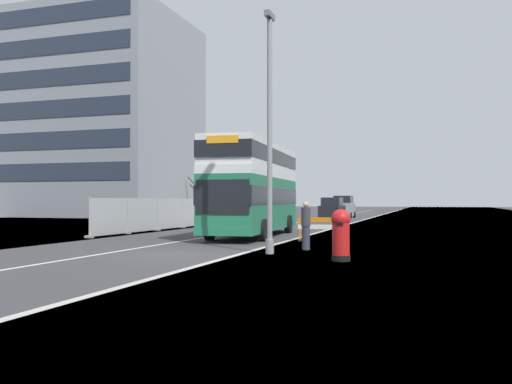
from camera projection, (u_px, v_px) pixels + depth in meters
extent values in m
cube|color=#38383A|center=(177.00, 256.00, 18.37)|extent=(140.00, 280.00, 0.10)
cube|color=#B2AFA8|center=(231.00, 257.00, 17.77)|extent=(0.24, 196.00, 0.01)
cube|color=silver|center=(111.00, 253.00, 19.17)|extent=(0.16, 168.00, 0.01)
cube|color=#1E6B47|center=(254.00, 204.00, 28.01)|extent=(3.34, 11.01, 2.61)
cube|color=silver|center=(254.00, 174.00, 28.03)|extent=(3.34, 11.01, 0.40)
cube|color=silver|center=(254.00, 158.00, 28.04)|extent=(3.30, 10.90, 1.31)
cube|color=black|center=(254.00, 196.00, 28.01)|extent=(3.37, 11.12, 0.83)
cube|color=black|center=(254.00, 158.00, 28.04)|extent=(3.35, 11.07, 0.72)
cube|color=black|center=(222.00, 197.00, 22.72)|extent=(2.30, 0.24, 1.43)
cube|color=orange|center=(222.00, 139.00, 22.76)|extent=(1.38, 0.17, 0.32)
cube|color=#1E6B47|center=(254.00, 226.00, 27.99)|extent=(3.37, 11.12, 0.36)
cylinder|color=black|center=(210.00, 229.00, 25.02)|extent=(0.38, 1.02, 1.00)
cylinder|color=black|center=(263.00, 230.00, 24.43)|extent=(0.38, 1.02, 1.00)
cylinder|color=black|center=(245.00, 224.00, 31.19)|extent=(0.38, 1.02, 1.00)
cylinder|color=black|center=(288.00, 224.00, 30.59)|extent=(0.38, 1.02, 1.00)
cylinder|color=gray|center=(270.00, 136.00, 18.80)|extent=(0.18, 0.18, 8.08)
cube|color=slate|center=(270.00, 16.00, 18.86)|extent=(0.20, 0.70, 0.20)
cylinder|color=gray|center=(270.00, 246.00, 18.74)|extent=(0.29, 0.29, 0.50)
cylinder|color=black|center=(341.00, 258.00, 16.52)|extent=(0.56, 0.56, 0.18)
cylinder|color=red|center=(341.00, 237.00, 16.53)|extent=(0.52, 0.52, 1.09)
sphere|color=red|center=(341.00, 219.00, 16.54)|extent=(0.59, 0.59, 0.59)
cube|color=black|center=(339.00, 224.00, 16.28)|extent=(0.22, 0.03, 0.07)
cube|color=orange|center=(319.00, 220.00, 24.45)|extent=(1.93, 0.36, 0.20)
cube|color=white|center=(319.00, 227.00, 24.44)|extent=(1.93, 0.36, 0.20)
cube|color=orange|center=(300.00, 230.00, 24.59)|extent=(0.08, 0.08, 0.96)
cube|color=black|center=(300.00, 240.00, 24.58)|extent=(0.20, 0.46, 0.08)
cube|color=orange|center=(339.00, 231.00, 24.29)|extent=(0.08, 0.08, 0.96)
cube|color=black|center=(339.00, 241.00, 24.28)|extent=(0.20, 0.46, 0.08)
cube|color=#A8AAAD|center=(109.00, 216.00, 28.18)|extent=(0.04, 3.26, 1.89)
cube|color=#A8AAAD|center=(143.00, 215.00, 31.41)|extent=(0.04, 3.26, 1.89)
cube|color=#A8AAAD|center=(170.00, 213.00, 34.64)|extent=(0.04, 3.26, 1.89)
cube|color=#A8AAAD|center=(193.00, 212.00, 37.87)|extent=(0.04, 3.26, 1.89)
cube|color=#A8AAAD|center=(212.00, 211.00, 41.10)|extent=(0.04, 3.26, 1.89)
cube|color=#A8AAAD|center=(228.00, 211.00, 44.34)|extent=(0.04, 3.26, 1.89)
cube|color=#A8AAAD|center=(242.00, 210.00, 47.57)|extent=(0.04, 3.26, 1.89)
cube|color=#A8AAAD|center=(254.00, 209.00, 50.80)|extent=(0.04, 3.26, 1.89)
cylinder|color=#939699|center=(89.00, 217.00, 26.57)|extent=(0.06, 0.06, 1.99)
cube|color=gray|center=(89.00, 237.00, 26.55)|extent=(0.44, 0.20, 0.12)
cylinder|color=#939699|center=(127.00, 216.00, 29.80)|extent=(0.06, 0.06, 1.99)
cube|color=gray|center=(127.00, 233.00, 29.78)|extent=(0.44, 0.20, 0.12)
cylinder|color=#939699|center=(157.00, 214.00, 33.03)|extent=(0.06, 0.06, 1.99)
cube|color=gray|center=(157.00, 230.00, 33.01)|extent=(0.44, 0.20, 0.12)
cylinder|color=#939699|center=(182.00, 213.00, 36.26)|extent=(0.06, 0.06, 1.99)
cube|color=gray|center=(182.00, 227.00, 36.24)|extent=(0.44, 0.20, 0.12)
cylinder|color=#939699|center=(202.00, 212.00, 39.49)|extent=(0.06, 0.06, 1.99)
cube|color=gray|center=(202.00, 225.00, 39.48)|extent=(0.44, 0.20, 0.12)
cylinder|color=#939699|center=(220.00, 211.00, 42.72)|extent=(0.06, 0.06, 1.99)
cube|color=gray|center=(220.00, 223.00, 42.71)|extent=(0.44, 0.20, 0.12)
cylinder|color=#939699|center=(235.00, 210.00, 45.95)|extent=(0.06, 0.06, 1.99)
cube|color=gray|center=(235.00, 221.00, 45.94)|extent=(0.44, 0.20, 0.12)
cylinder|color=#939699|center=(248.00, 209.00, 49.18)|extent=(0.06, 0.06, 1.99)
cube|color=gray|center=(248.00, 220.00, 49.17)|extent=(0.44, 0.20, 0.12)
cylinder|color=#939699|center=(260.00, 209.00, 52.41)|extent=(0.06, 0.06, 1.99)
cube|color=gray|center=(260.00, 219.00, 52.40)|extent=(0.44, 0.20, 0.12)
cube|color=slate|center=(257.00, 214.00, 43.23)|extent=(1.82, 4.51, 1.15)
cube|color=black|center=(257.00, 202.00, 43.25)|extent=(1.67, 2.48, 0.65)
cylinder|color=black|center=(273.00, 219.00, 44.27)|extent=(0.20, 0.60, 0.60)
cylinder|color=black|center=(252.00, 219.00, 44.84)|extent=(0.20, 0.60, 0.60)
cylinder|color=black|center=(263.00, 220.00, 41.62)|extent=(0.20, 0.60, 0.60)
cylinder|color=black|center=(240.00, 220.00, 42.18)|extent=(0.20, 0.60, 0.60)
cube|color=black|center=(332.00, 212.00, 49.62)|extent=(1.80, 4.08, 1.16)
cube|color=black|center=(332.00, 202.00, 49.63)|extent=(1.66, 2.24, 0.73)
cylinder|color=black|center=(344.00, 217.00, 50.53)|extent=(0.20, 0.60, 0.60)
cylinder|color=black|center=(325.00, 217.00, 51.10)|extent=(0.20, 0.60, 0.60)
cylinder|color=black|center=(340.00, 218.00, 48.13)|extent=(0.20, 0.60, 0.60)
cylinder|color=black|center=(320.00, 217.00, 48.69)|extent=(0.20, 0.60, 0.60)
cube|color=gray|center=(344.00, 210.00, 56.35)|extent=(1.84, 4.27, 1.37)
cube|color=black|center=(344.00, 199.00, 56.37)|extent=(1.69, 2.35, 0.74)
cylinder|color=black|center=(354.00, 215.00, 57.32)|extent=(0.20, 0.60, 0.60)
cylinder|color=black|center=(337.00, 215.00, 57.89)|extent=(0.20, 0.60, 0.60)
cylinder|color=black|center=(351.00, 215.00, 54.80)|extent=(0.20, 0.60, 0.60)
cylinder|color=black|center=(332.00, 215.00, 55.37)|extent=(0.20, 0.60, 0.60)
cylinder|color=#4C3D2D|center=(200.00, 201.00, 62.67)|extent=(0.37, 0.37, 3.44)
cylinder|color=#4C3D2D|center=(205.00, 189.00, 62.40)|extent=(1.54, 0.36, 1.89)
cylinder|color=#4C3D2D|center=(202.00, 191.00, 63.03)|extent=(0.34, 0.91, 1.33)
cylinder|color=#4C3D2D|center=(200.00, 193.00, 63.04)|extent=(0.48, 0.84, 1.20)
cylinder|color=#4C3D2D|center=(194.00, 183.00, 63.14)|extent=(1.86, 0.55, 1.61)
cylinder|color=#4C3D2D|center=(195.00, 190.00, 62.01)|extent=(0.65, 1.71, 1.42)
cylinder|color=#4C3D2D|center=(200.00, 194.00, 62.31)|extent=(0.62, 0.86, 1.28)
cylinder|color=#4C3D2D|center=(247.00, 202.00, 72.71)|extent=(0.36, 0.36, 3.16)
cylinder|color=#4C3D2D|center=(251.00, 189.00, 72.69)|extent=(1.21, 0.40, 1.54)
cylinder|color=#4C3D2D|center=(251.00, 195.00, 73.13)|extent=(0.90, 1.24, 1.29)
cylinder|color=#4C3D2D|center=(245.00, 191.00, 73.14)|extent=(0.96, 0.82, 1.53)
cylinder|color=#4C3D2D|center=(243.00, 188.00, 72.46)|extent=(0.89, 0.96, 1.28)
cylinder|color=#4C3D2D|center=(245.00, 190.00, 72.12)|extent=(0.24, 1.40, 1.76)
cylinder|color=#2D3342|center=(306.00, 238.00, 20.25)|extent=(0.29, 0.29, 0.87)
cylinder|color=#333338|center=(306.00, 217.00, 20.26)|extent=(0.34, 0.34, 0.70)
sphere|color=tan|center=(306.00, 205.00, 20.27)|extent=(0.22, 0.22, 0.22)
cube|color=gray|center=(71.00, 120.00, 66.09)|extent=(28.15, 16.73, 23.00)
cube|color=#232D3D|center=(20.00, 173.00, 58.01)|extent=(26.46, 0.08, 1.84)
cube|color=#232D3D|center=(21.00, 142.00, 58.06)|extent=(26.46, 0.08, 1.84)
cube|color=#232D3D|center=(21.00, 111.00, 58.11)|extent=(26.46, 0.08, 1.84)
cube|color=#232D3D|center=(21.00, 80.00, 58.16)|extent=(26.46, 0.08, 1.84)
cube|color=#232D3D|center=(21.00, 49.00, 58.21)|extent=(26.46, 0.08, 1.84)
cube|color=#232D3D|center=(21.00, 18.00, 58.26)|extent=(26.46, 0.08, 1.84)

